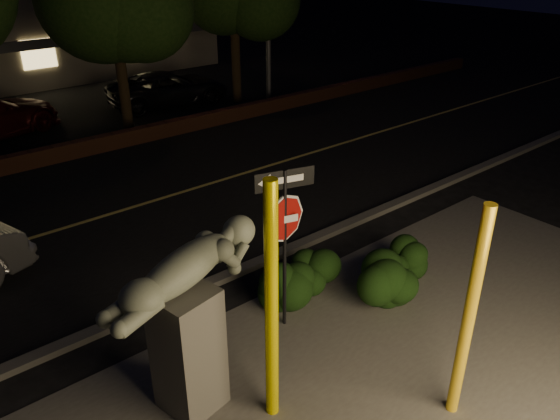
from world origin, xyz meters
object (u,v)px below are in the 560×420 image
Objects in this scene: yellow_pole_right at (469,317)px; sculpture at (187,311)px; yellow_pole_left at (271,309)px; parked_car_dark at (169,88)px; signpost at (285,219)px.

yellow_pole_right reaches higher than sculpture.
yellow_pole_left is 1.15m from sculpture.
parked_car_dark is (4.67, 16.54, -0.98)m from yellow_pole_right.
signpost is 0.61× the size of parked_car_dark.
yellow_pole_left is 2.57m from yellow_pole_right.
sculpture is at bearing 138.49° from yellow_pole_right.
signpost is 1.10× the size of sculpture.
yellow_pole_right reaches higher than parked_car_dark.
yellow_pole_right reaches higher than signpost.
yellow_pole_right is (2.01, -1.59, -0.17)m from yellow_pole_left.
yellow_pole_right is at bearing -61.81° from signpost.
yellow_pole_right is at bearing 170.72° from parked_car_dark.
yellow_pole_left is at bearing -58.97° from sculpture.
signpost is at bearing 3.73° from sculpture.
yellow_pole_left is 1.37× the size of sculpture.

